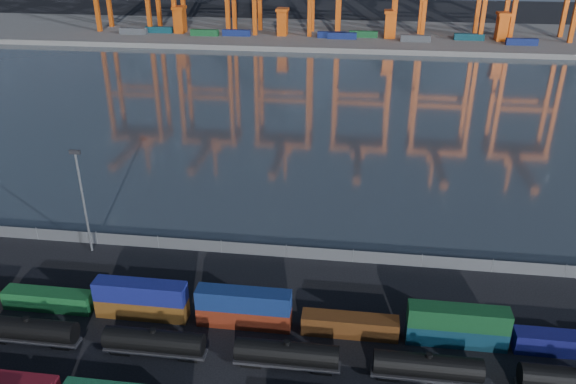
# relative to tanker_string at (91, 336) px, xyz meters

# --- Properties ---
(harbor_water) EXTENTS (700.00, 700.00, 0.00)m
(harbor_water) POSITION_rel_tanker_string_xyz_m (20.06, 99.99, -1.86)
(harbor_water) COLOR #2A343D
(harbor_water) RESTS_ON ground
(far_quay) EXTENTS (700.00, 70.00, 2.00)m
(far_quay) POSITION_rel_tanker_string_xyz_m (20.06, 204.99, -0.87)
(far_quay) COLOR #514F4C
(far_quay) RESTS_ON ground
(container_row_north) EXTENTS (140.36, 2.40, 5.11)m
(container_row_north) POSITION_rel_tanker_string_xyz_m (21.84, 6.71, 0.08)
(container_row_north) COLOR #0F144F
(container_row_north) RESTS_ON ground
(tanker_string) EXTENTS (120.65, 2.61, 3.74)m
(tanker_string) POSITION_rel_tanker_string_xyz_m (0.00, 0.00, 0.00)
(tanker_string) COLOR black
(tanker_string) RESTS_ON ground
(waterfront_fence) EXTENTS (160.12, 0.12, 2.20)m
(waterfront_fence) POSITION_rel_tanker_string_xyz_m (20.06, 22.99, -0.87)
(waterfront_fence) COLOR #595B5E
(waterfront_fence) RESTS_ON ground
(yard_light_mast) EXTENTS (1.60, 0.40, 16.60)m
(yard_light_mast) POSITION_rel_tanker_string_xyz_m (-9.94, 20.99, 7.42)
(yard_light_mast) COLOR slate
(yard_light_mast) RESTS_ON ground
(quay_containers) EXTENTS (172.58, 10.99, 2.60)m
(quay_containers) POSITION_rel_tanker_string_xyz_m (9.06, 190.46, 1.43)
(quay_containers) COLOR navy
(quay_containers) RESTS_ON far_quay
(straddle_carriers) EXTENTS (140.00, 7.00, 11.10)m
(straddle_carriers) POSITION_rel_tanker_string_xyz_m (17.56, 194.99, 5.95)
(straddle_carriers) COLOR #C3480D
(straddle_carriers) RESTS_ON far_quay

